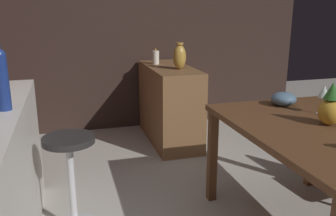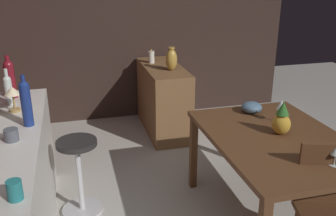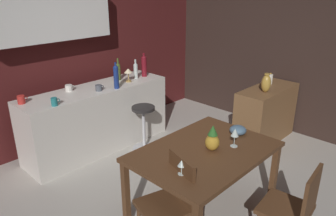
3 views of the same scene
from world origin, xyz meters
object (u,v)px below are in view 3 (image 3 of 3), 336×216
Objects in this scene: cup_teal at (54,102)px; wine_glass_right at (235,133)px; fruit_bowl at (238,130)px; chair_near_window at (170,201)px; dining_table at (205,157)px; cup_red at (21,100)px; wine_bottle_ruby at (144,65)px; pillar_candle_tall at (270,79)px; chair_by_doorway at (293,208)px; wine_glass_left at (182,164)px; wine_bottle_clear at (136,70)px; pineapple_centerpiece at (212,139)px; wine_bottle_olive at (118,71)px; counter_lamp at (128,72)px; vase_brass at (266,83)px; cup_slate at (99,88)px; bar_stool at (144,127)px; wine_bottle_cobalt at (116,76)px; cup_white at (69,88)px; sideboard_cabinet at (265,114)px.

wine_glass_right is at bearing -65.71° from cup_teal.
chair_near_window is at bearing -178.42° from fruit_bowl.
fruit_bowl is (0.51, -0.04, 0.13)m from dining_table.
cup_red is 1.12× the size of cup_teal.
wine_bottle_ruby is 1.60m from cup_teal.
cup_red is at bearing 151.92° from pillar_candle_tall.
wine_glass_left is at bearing 127.59° from chair_by_doorway.
chair_by_doorway is 6.46× the size of wine_glass_left.
wine_glass_left is at bearing -121.88° from wine_bottle_clear.
wine_glass_left is 2.24m from cup_red.
pineapple_centerpiece is (0.61, 0.02, 0.36)m from chair_near_window.
wine_bottle_olive is (1.14, 2.13, 0.55)m from chair_near_window.
chair_near_window is at bearing -121.18° from counter_lamp.
dining_table is 2.17m from wine_bottle_olive.
cup_red is at bearing 174.47° from wine_bottle_clear.
wine_bottle_clear is at bearing 133.49° from pillar_candle_tall.
counter_lamp is 1.94m from vase_brass.
pillar_candle_tall is (1.61, -1.58, -0.15)m from wine_bottle_olive.
pineapple_centerpiece reaches higher than dining_table.
wine_bottle_olive is (0.53, 2.10, 0.19)m from pineapple_centerpiece.
cup_red is 0.99× the size of cup_slate.
pillar_candle_tall is at bearing -46.51° from wine_bottle_clear.
fruit_bowl is 1.64× the size of cup_teal.
wine_glass_left is 2.42m from wine_bottle_clear.
fruit_bowl is at bearing 0.89° from pineapple_centerpiece.
cup_red is at bearing 154.63° from bar_stool.
chair_by_doorway is 0.98m from fruit_bowl.
fruit_bowl is at bearing -76.90° from cup_slate.
wine_bottle_cobalt is (0.31, 1.75, 0.41)m from dining_table.
counter_lamp is (0.36, 2.04, 0.16)m from wine_glass_right.
pineapple_centerpiece is 2.20m from pillar_candle_tall.
bar_stool is 5.06× the size of cup_white.
cup_white reaches higher than sideboard_cabinet.
chair_by_doorway is 2.75m from cup_teal.
dining_table is 0.59m from chair_near_window.
chair_by_doorway is 3.24× the size of vase_brass.
wine_glass_right is (0.25, -0.16, 0.22)m from dining_table.
cup_white reaches higher than fruit_bowl.
cup_teal is (-2.58, 1.36, 0.54)m from sideboard_cabinet.
wine_glass_left is at bearing -167.35° from pillar_candle_tall.
wine_bottle_olive is 2.65× the size of cup_red.
cup_white is (-0.46, 2.28, 0.06)m from wine_glass_right.
pineapple_centerpiece is 1.89m from cup_slate.
chair_near_window is (-2.54, -0.45, 0.08)m from sideboard_cabinet.
wine_bottle_clear reaches higher than fruit_bowl.
wine_glass_right is at bearing -161.69° from pillar_candle_tall.
wine_bottle_olive is (0.07, 2.10, 0.25)m from fruit_bowl.
chair_near_window is 4.63× the size of wine_glass_right.
wine_bottle_clear reaches higher than cup_red.
wine_glass_left is at bearing 176.67° from wine_glass_right.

